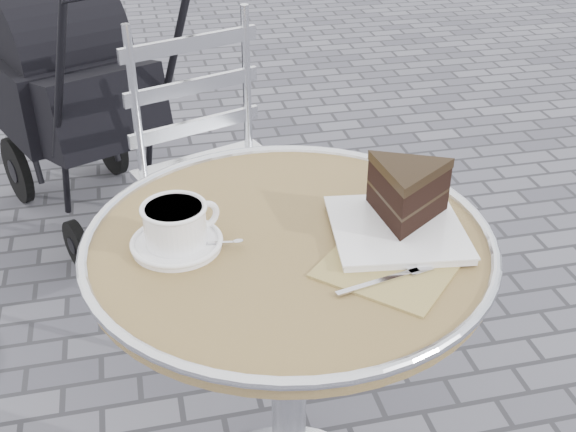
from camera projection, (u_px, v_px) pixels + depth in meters
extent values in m
cylinder|color=silver|center=(289.00, 392.00, 1.44)|extent=(0.07, 0.07, 0.67)
cylinder|color=tan|center=(289.00, 246.00, 1.26)|extent=(0.70, 0.70, 0.03)
torus|color=silver|center=(289.00, 239.00, 1.25)|extent=(0.72, 0.72, 0.02)
cylinder|color=white|center=(177.00, 244.00, 1.23)|extent=(0.15, 0.15, 0.01)
cylinder|color=white|center=(175.00, 225.00, 1.21)|extent=(0.13, 0.13, 0.07)
torus|color=white|center=(205.00, 215.00, 1.23)|extent=(0.05, 0.03, 0.05)
cylinder|color=#D2BF8C|center=(174.00, 209.00, 1.19)|extent=(0.10, 0.10, 0.01)
cube|color=#9B8255|center=(390.00, 264.00, 1.18)|extent=(0.28, 0.28, 0.00)
cube|color=white|center=(396.00, 230.00, 1.26)|extent=(0.25, 0.25, 0.01)
cylinder|color=silver|center=(203.00, 306.00, 1.90)|extent=(0.02, 0.02, 0.45)
cylinder|color=silver|center=(310.00, 266.00, 2.05)|extent=(0.02, 0.02, 0.45)
cylinder|color=silver|center=(152.00, 245.00, 2.14)|extent=(0.02, 0.02, 0.45)
cylinder|color=silver|center=(251.00, 214.00, 2.30)|extent=(0.02, 0.02, 0.45)
cube|color=silver|center=(225.00, 185.00, 1.98)|extent=(0.51, 0.51, 0.02)
cube|color=black|center=(82.00, 104.00, 2.50)|extent=(0.60, 0.72, 0.37)
cylinder|color=black|center=(77.00, 244.00, 2.40)|extent=(0.10, 0.16, 0.17)
cylinder|color=black|center=(179.00, 208.00, 2.60)|extent=(0.10, 0.16, 0.17)
cylinder|color=black|center=(17.00, 170.00, 2.76)|extent=(0.13, 0.25, 0.26)
cylinder|color=black|center=(111.00, 144.00, 2.96)|extent=(0.13, 0.25, 0.26)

